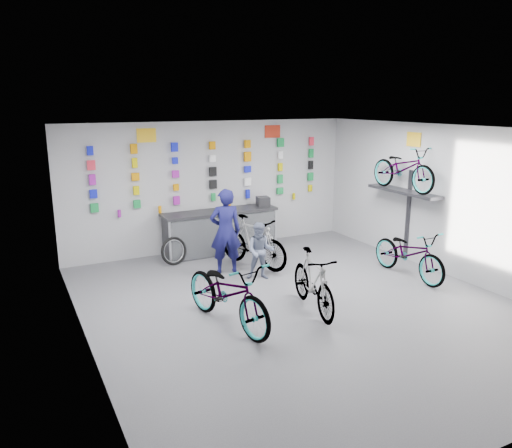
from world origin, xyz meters
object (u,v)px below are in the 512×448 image
counter (220,232)px  customer (260,251)px  bike_left (228,293)px  bike_service (253,242)px  clerk (226,231)px  bike_right (409,253)px  bike_center (313,282)px

counter → customer: (0.01, -1.99, 0.08)m
bike_left → customer: 2.19m
bike_service → bike_left: bearing=-146.4°
clerk → customer: size_ratio=1.53×
counter → bike_left: bike_left is taller
bike_service → clerk: (-0.68, -0.09, 0.33)m
bike_service → counter: bearing=78.3°
customer → counter: bearing=119.0°
clerk → customer: clerk is taller
counter → bike_left: (-1.43, -3.65, 0.06)m
bike_left → bike_right: bearing=-6.2°
bike_left → bike_center: bearing=-16.9°
bike_left → clerk: size_ratio=1.19×
counter → customer: 1.99m
bike_left → clerk: (0.98, 2.31, 0.33)m
counter → bike_center: bike_center is taller
bike_center → customer: customer is taller
bike_service → customer: bearing=-128.1°
counter → bike_right: bearing=-50.3°
bike_center → customer: 1.79m
bike_left → bike_right: 4.14m
bike_service → bike_right: bearing=-60.9°
counter → customer: customer is taller
bike_center → bike_right: 2.68m
bike_right → bike_service: 3.18m
bike_right → counter: bearing=129.4°
bike_right → clerk: size_ratio=1.08×
counter → bike_center: bearing=-89.0°
clerk → bike_service: bearing=-158.7°
counter → clerk: 1.47m
bike_left → customer: customer is taller
bike_service → clerk: clerk is taller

